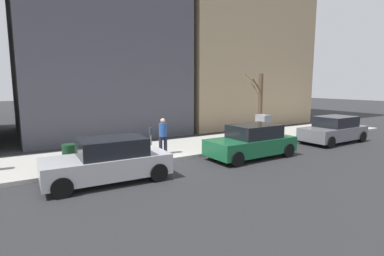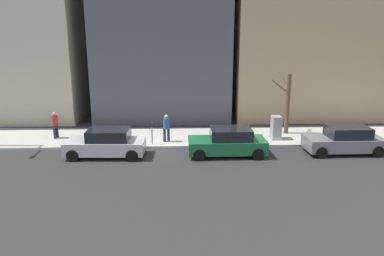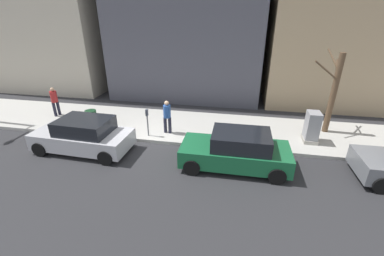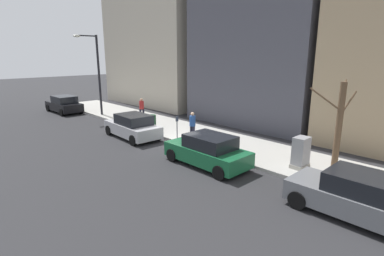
{
  "view_description": "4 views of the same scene",
  "coord_description": "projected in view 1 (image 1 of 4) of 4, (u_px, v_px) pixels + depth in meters",
  "views": [
    {
      "loc": [
        -11.25,
        5.24,
        3.35
      ],
      "look_at": [
        -0.27,
        -1.63,
        1.45
      ],
      "focal_mm": 28.0,
      "sensor_mm": 36.0,
      "label": 1
    },
    {
      "loc": [
        -20.73,
        -1.54,
        6.65
      ],
      "look_at": [
        -0.41,
        -2.3,
        1.34
      ],
      "focal_mm": 35.0,
      "sensor_mm": 36.0,
      "label": 2
    },
    {
      "loc": [
        -10.16,
        -4.17,
        5.72
      ],
      "look_at": [
        0.02,
        -2.23,
        0.94
      ],
      "focal_mm": 24.0,
      "sensor_mm": 36.0,
      "label": 3
    },
    {
      "loc": [
        -10.99,
        -13.5,
        5.17
      ],
      "look_at": [
        0.17,
        -1.61,
        1.12
      ],
      "focal_mm": 28.0,
      "sensor_mm": 36.0,
      "label": 4
    }
  ],
  "objects": [
    {
      "name": "parking_meter",
      "position": [
        151.0,
        140.0,
        12.9
      ],
      "size": [
        0.14,
        0.1,
        1.35
      ],
      "color": "slate",
      "rests_on": "sidewalk"
    },
    {
      "name": "utility_box",
      "position": [
        263.0,
        127.0,
        17.6
      ],
      "size": [
        0.83,
        0.61,
        1.43
      ],
      "color": "#A8A399",
      "rests_on": "sidewalk"
    },
    {
      "name": "pedestrian_near_meter",
      "position": [
        163.0,
        134.0,
        13.74
      ],
      "size": [
        0.36,
        0.4,
        1.66
      ],
      "rotation": [
        0.0,
        0.0,
        1.47
      ],
      "color": "#1E1E2D",
      "rests_on": "sidewalk"
    },
    {
      "name": "bare_tree",
      "position": [
        260.0,
        103.0,
        19.03
      ],
      "size": [
        1.72,
        1.46,
        3.9
      ],
      "color": "brown",
      "rests_on": "sidewalk"
    },
    {
      "name": "sidewalk",
      "position": [
        138.0,
        153.0,
        14.33
      ],
      "size": [
        4.0,
        36.0,
        0.15
      ],
      "primitive_type": "cube",
      "color": "#B2AFA8",
      "rests_on": "ground"
    },
    {
      "name": "parked_car_silver",
      "position": [
        108.0,
        161.0,
        10.3
      ],
      "size": [
        2.06,
        4.26,
        1.52
      ],
      "rotation": [
        0.0,
        0.0,
        -0.04
      ],
      "color": "#B7B7BC",
      "rests_on": "ground"
    },
    {
      "name": "trash_bin",
      "position": [
        70.0,
        156.0,
        11.63
      ],
      "size": [
        0.56,
        0.56,
        0.9
      ],
      "primitive_type": "cylinder",
      "color": "#14381E",
      "rests_on": "sidewalk"
    },
    {
      "name": "parked_car_grey",
      "position": [
        334.0,
        130.0,
        17.28
      ],
      "size": [
        1.97,
        4.22,
        1.52
      ],
      "rotation": [
        0.0,
        0.0,
        0.01
      ],
      "color": "slate",
      "rests_on": "ground"
    },
    {
      "name": "parked_car_green",
      "position": [
        252.0,
        142.0,
        13.71
      ],
      "size": [
        1.94,
        4.21,
        1.52
      ],
      "rotation": [
        0.0,
        0.0,
        0.01
      ],
      "color": "#196038",
      "rests_on": "ground"
    },
    {
      "name": "ground_plane",
      "position": [
        156.0,
        164.0,
        12.67
      ],
      "size": [
        120.0,
        120.0,
        0.0
      ],
      "primitive_type": "plane",
      "color": "#2B2B2D"
    }
  ]
}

